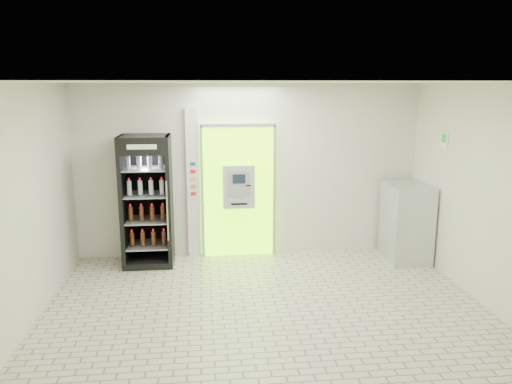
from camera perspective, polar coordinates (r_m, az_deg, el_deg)
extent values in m
plane|color=#C0B49F|center=(6.81, 1.33, -13.70)|extent=(6.00, 6.00, 0.00)
plane|color=silver|center=(8.74, -0.78, 2.47)|extent=(6.00, 0.00, 6.00)
plane|color=silver|center=(3.95, 6.26, -9.77)|extent=(6.00, 0.00, 6.00)
plane|color=silver|center=(6.62, -25.31, -1.87)|extent=(0.00, 5.00, 5.00)
plane|color=silver|center=(7.33, 25.34, -0.61)|extent=(0.00, 5.00, 5.00)
plane|color=white|center=(6.13, 1.47, 12.42)|extent=(6.00, 6.00, 0.00)
cube|color=#85FF01|center=(8.72, -2.03, 0.10)|extent=(1.20, 0.12, 2.30)
cube|color=gray|center=(8.49, -2.06, 7.61)|extent=(1.28, 0.04, 0.06)
cube|color=gray|center=(8.63, -6.17, -0.09)|extent=(0.04, 0.04, 2.30)
cube|color=gray|center=(8.72, 2.13, 0.10)|extent=(0.04, 0.04, 2.30)
cube|color=black|center=(8.84, -1.33, -4.09)|extent=(0.62, 0.01, 0.67)
cube|color=black|center=(8.52, -4.34, 5.44)|extent=(0.22, 0.01, 0.18)
cube|color=#B8BBC0|center=(8.59, -1.98, 0.60)|extent=(0.55, 0.12, 0.75)
cube|color=black|center=(8.50, -1.96, 1.50)|extent=(0.22, 0.01, 0.16)
cube|color=gray|center=(8.56, -1.95, -0.34)|extent=(0.16, 0.01, 0.12)
cube|color=black|center=(8.54, -0.88, 0.73)|extent=(0.09, 0.01, 0.02)
cube|color=black|center=(8.59, -1.94, -1.38)|extent=(0.28, 0.01, 0.03)
cube|color=silver|center=(8.69, -7.19, 0.97)|extent=(0.22, 0.10, 2.60)
cube|color=#193FB2|center=(8.58, -7.25, 3.20)|extent=(0.09, 0.01, 0.06)
cube|color=red|center=(8.60, -7.23, 2.34)|extent=(0.09, 0.01, 0.06)
cube|color=yellow|center=(8.62, -7.21, 1.49)|extent=(0.09, 0.01, 0.06)
cube|color=orange|center=(8.64, -7.18, 0.64)|extent=(0.09, 0.01, 0.06)
cube|color=red|center=(8.67, -7.16, -0.20)|extent=(0.09, 0.01, 0.06)
cube|color=black|center=(8.46, -12.35, -1.00)|extent=(0.82, 0.74, 2.17)
cube|color=black|center=(8.79, -12.12, -0.50)|extent=(0.81, 0.06, 2.17)
cube|color=red|center=(7.94, -12.93, 5.05)|extent=(0.80, 0.01, 0.26)
cube|color=white|center=(7.94, -12.93, 5.04)|extent=(0.46, 0.01, 0.08)
cube|color=black|center=(8.75, -12.04, -7.59)|extent=(0.82, 0.74, 0.11)
cylinder|color=gray|center=(8.07, -10.11, -2.17)|extent=(0.02, 0.02, 0.98)
cube|color=gray|center=(8.66, -12.12, -5.90)|extent=(0.69, 0.63, 0.02)
cube|color=gray|center=(8.54, -12.25, -3.13)|extent=(0.69, 0.63, 0.02)
cube|color=gray|center=(8.44, -12.38, -0.28)|extent=(0.69, 0.63, 0.02)
cube|color=gray|center=(8.36, -12.52, 2.63)|extent=(0.69, 0.63, 0.02)
cube|color=#B8BBC0|center=(9.00, 16.76, -3.26)|extent=(0.71, 1.02, 1.31)
cube|color=gray|center=(8.87, 14.82, -2.95)|extent=(0.06, 0.96, 0.01)
cube|color=white|center=(8.43, 20.74, 5.58)|extent=(0.02, 0.22, 0.26)
cube|color=#0D962C|center=(8.42, 20.68, 5.79)|extent=(0.00, 0.14, 0.14)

